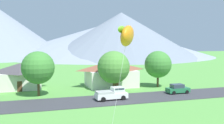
# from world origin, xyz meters

# --- Properties ---
(road_strip) EXTENTS (160.00, 7.80, 0.08)m
(road_strip) POSITION_xyz_m (0.00, 30.99, 0.04)
(road_strip) COLOR #38383D
(road_strip) RESTS_ON ground
(mountain_east_ridge) EXTENTS (88.29, 88.29, 25.82)m
(mountain_east_ridge) POSITION_xyz_m (41.72, 131.00, 12.91)
(mountain_east_ridge) COLOR slate
(mountain_east_ridge) RESTS_ON ground
(mountain_central_ridge) EXTENTS (139.25, 139.25, 20.80)m
(mountain_central_ridge) POSITION_xyz_m (40.16, 158.75, 10.40)
(mountain_central_ridge) COLOR gray
(mountain_central_ridge) RESTS_ON ground
(house_leftmost) EXTENTS (10.79, 8.07, 5.40)m
(house_leftmost) POSITION_xyz_m (8.53, 43.26, 2.80)
(house_leftmost) COLOR silver
(house_leftmost) RESTS_ON ground
(house_left_center) EXTENTS (8.64, 7.67, 5.15)m
(house_left_center) POSITION_xyz_m (-9.75, 46.33, 2.67)
(house_left_center) COLOR silver
(house_left_center) RESTS_ON ground
(tree_near_left) EXTENTS (5.72, 5.72, 7.84)m
(tree_near_left) POSITION_xyz_m (-6.43, 37.72, 4.98)
(tree_near_left) COLOR #4C3823
(tree_near_left) RESTS_ON ground
(tree_center) EXTENTS (6.17, 6.17, 7.74)m
(tree_center) POSITION_xyz_m (7.36, 37.78, 4.65)
(tree_center) COLOR #4C3823
(tree_center) RESTS_ON ground
(tree_near_right) EXTENTS (5.61, 5.61, 7.56)m
(tree_near_right) POSITION_xyz_m (17.63, 39.58, 4.75)
(tree_near_right) COLOR #4C3823
(tree_near_right) RESTS_ON ground
(parked_car_green_mid_west) EXTENTS (4.22, 2.11, 1.68)m
(parked_car_green_mid_west) POSITION_xyz_m (17.85, 32.23, 0.87)
(parked_car_green_mid_west) COLOR #237042
(parked_car_green_mid_west) RESTS_ON road_strip
(pickup_truck_white_west_side) EXTENTS (5.29, 2.52, 1.99)m
(pickup_truck_white_west_side) POSITION_xyz_m (4.89, 30.87, 1.06)
(pickup_truck_white_west_side) COLOR white
(pickup_truck_white_west_side) RESTS_ON road_strip
(kite_flyer_with_kite) EXTENTS (3.54, 3.26, 10.98)m
(kite_flyer_with_kite) POSITION_xyz_m (0.20, 11.85, 9.87)
(kite_flyer_with_kite) COLOR #3D3D42
(kite_flyer_with_kite) RESTS_ON ground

